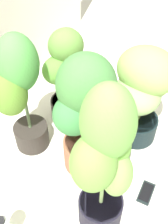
% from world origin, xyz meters
% --- Properties ---
extents(ground_plane, '(8.00, 8.00, 0.00)m').
position_xyz_m(ground_plane, '(0.00, 0.00, 0.00)').
color(ground_plane, silver).
rests_on(ground_plane, ground).
extents(potted_plant_back_right, '(0.34, 0.28, 0.67)m').
position_xyz_m(potted_plant_back_right, '(0.30, 0.37, 0.33)').
color(potted_plant_back_right, black).
rests_on(potted_plant_back_right, ground).
extents(potted_plant_front_left, '(0.30, 0.27, 0.88)m').
position_xyz_m(potted_plant_front_left, '(-0.28, -0.09, 0.49)').
color(potted_plant_front_left, black).
rests_on(potted_plant_front_left, ground).
extents(potted_plant_front_right, '(0.46, 0.40, 0.65)m').
position_xyz_m(potted_plant_front_right, '(0.33, -0.10, 0.39)').
color(potted_plant_front_right, black).
rests_on(potted_plant_front_right, ground).
extents(potted_plant_center, '(0.42, 0.35, 0.76)m').
position_xyz_m(potted_plant_center, '(0.02, 0.11, 0.44)').
color(potted_plant_center, brown).
rests_on(potted_plant_center, ground).
extents(potted_plant_back_center, '(0.33, 0.30, 0.78)m').
position_xyz_m(potted_plant_back_center, '(-0.01, 0.48, 0.46)').
color(potted_plant_back_center, '#2A2521').
rests_on(potted_plant_back_center, ground).
extents(cell_phone, '(0.15, 0.08, 0.01)m').
position_xyz_m(cell_phone, '(-0.04, -0.28, 0.00)').
color(cell_phone, black).
rests_on(cell_phone, ground).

